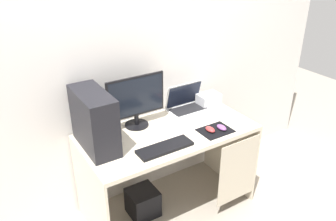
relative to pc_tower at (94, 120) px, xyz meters
name	(u,v)px	position (x,y,z in m)	size (l,w,h in m)	color
ground_plane	(168,205)	(0.56, -0.09, -0.98)	(8.00, 8.00, 0.00)	#9E9384
wall_back	(143,53)	(0.56, 0.30, 0.32)	(4.00, 0.05, 2.60)	silver
desk	(170,148)	(0.58, -0.10, -0.37)	(1.38, 0.70, 0.77)	beige
pc_tower	(94,120)	(0.00, 0.00, 0.00)	(0.20, 0.47, 0.43)	black
monitor	(136,101)	(0.39, 0.11, 0.01)	(0.49, 0.19, 0.43)	black
laptop	(187,105)	(0.90, 0.14, -0.17)	(0.36, 0.24, 0.24)	white
projector	(209,99)	(1.13, 0.12, -0.16)	(0.20, 0.14, 0.10)	silver
keyboard	(165,148)	(0.40, -0.30, -0.20)	(0.42, 0.14, 0.02)	black
mousepad	(215,131)	(0.88, -0.29, -0.21)	(0.26, 0.20, 0.01)	black
mouse_left	(210,129)	(0.83, -0.28, -0.19)	(0.06, 0.10, 0.03)	#B23333
mouse_right	(222,128)	(0.93, -0.30, -0.19)	(0.06, 0.10, 0.03)	#8C4C99
subwoofer	(143,202)	(0.33, -0.05, -0.86)	(0.24, 0.24, 0.24)	black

